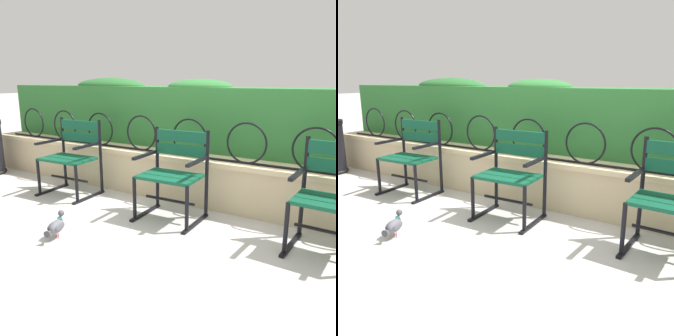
% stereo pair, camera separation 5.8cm
% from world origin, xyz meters
% --- Properties ---
extents(ground_plane, '(60.00, 60.00, 0.00)m').
position_xyz_m(ground_plane, '(0.00, 0.00, 0.00)').
color(ground_plane, '#B7B5AF').
extents(stone_wall, '(6.84, 0.41, 0.53)m').
position_xyz_m(stone_wall, '(0.00, 0.76, 0.27)').
color(stone_wall, '#C6B289').
rests_on(stone_wall, ground).
extents(iron_arch_fence, '(6.31, 0.02, 0.42)m').
position_xyz_m(iron_arch_fence, '(-0.11, 0.69, 0.72)').
color(iron_arch_fence, black).
rests_on(iron_arch_fence, stone_wall).
extents(hedge_row, '(6.70, 0.60, 0.84)m').
position_xyz_m(hedge_row, '(-0.01, 1.24, 0.93)').
color(hedge_row, '#2D7033').
rests_on(hedge_row, stone_wall).
extents(park_chair_left, '(0.66, 0.55, 0.89)m').
position_xyz_m(park_chair_left, '(-1.48, 0.26, 0.47)').
color(park_chair_left, '#0F4C33').
rests_on(park_chair_left, ground).
extents(park_chair_centre, '(0.63, 0.54, 0.88)m').
position_xyz_m(park_chair_centre, '(-0.04, 0.23, 0.47)').
color(park_chair_centre, '#0F4C33').
rests_on(park_chair_centre, ground).
extents(park_chair_right, '(0.59, 0.55, 0.90)m').
position_xyz_m(park_chair_right, '(1.40, 0.26, 0.47)').
color(park_chair_right, '#0F4C33').
rests_on(park_chair_right, ground).
extents(pigeon_near_chairs, '(0.16, 0.28, 0.22)m').
position_xyz_m(pigeon_near_chairs, '(-0.65, -0.74, 0.11)').
color(pigeon_near_chairs, '#5B5B66').
rests_on(pigeon_near_chairs, ground).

